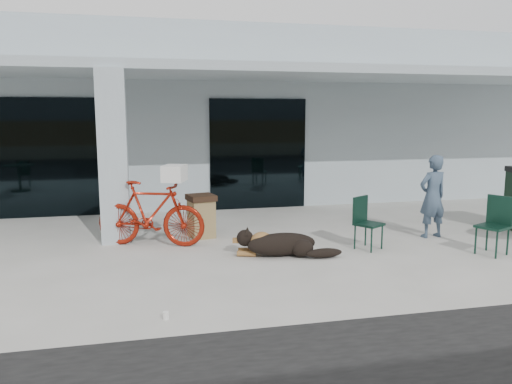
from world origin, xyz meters
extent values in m
plane|color=beige|center=(0.00, 0.00, 0.00)|extent=(80.00, 80.00, 0.00)
cube|color=#AABAC0|center=(0.00, 8.50, 2.25)|extent=(22.00, 7.00, 4.50)
cube|color=black|center=(-3.20, 4.98, 1.35)|extent=(2.80, 0.06, 2.70)
cube|color=black|center=(1.80, 4.98, 1.35)|extent=(2.40, 0.06, 2.70)
cube|color=#AABAC0|center=(-1.50, 2.30, 1.56)|extent=(0.50, 0.50, 3.12)
cube|color=#AABAC0|center=(0.00, 3.60, 3.21)|extent=(22.00, 2.80, 0.18)
imported|color=maroon|center=(-0.88, 1.84, 0.58)|extent=(2.01, 1.17, 1.17)
cube|color=white|center=(-0.45, 1.69, 1.31)|extent=(0.49, 0.57, 0.28)
cylinder|color=white|center=(-0.78, -1.50, 0.04)|extent=(0.07, 0.07, 0.09)
imported|color=#3C5066|center=(4.34, 1.31, 0.79)|extent=(0.62, 0.45, 1.57)
camera|label=1|loc=(-0.97, -7.01, 2.32)|focal=35.00mm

